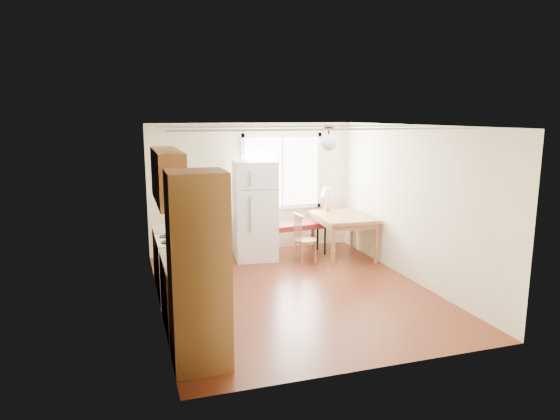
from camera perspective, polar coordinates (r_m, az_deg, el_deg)
name	(u,v)px	position (r m, az deg, el deg)	size (l,w,h in m)	color
room_shell	(294,211)	(7.39, 1.65, -0.09)	(4.60, 5.60, 2.62)	#4D1D0F
kitchen_run	(184,259)	(6.51, -10.95, -5.51)	(0.65, 3.40, 2.20)	brown
window_unit	(282,171)	(9.86, 0.22, 4.43)	(1.64, 0.05, 1.51)	white
pendant_light	(329,142)	(7.90, 5.57, 7.77)	(0.26, 0.26, 0.40)	black
refrigerator	(255,210)	(9.23, -2.88, -0.01)	(0.83, 0.83, 1.83)	white
bench	(294,226)	(9.52, 1.62, -1.89)	(1.39, 0.64, 0.62)	#5D1616
dining_table	(343,221)	(9.42, 7.27, -1.21)	(1.03, 1.34, 0.80)	#926038
chair	(302,235)	(9.03, 2.49, -2.93)	(0.40, 0.39, 0.89)	#926038
table_lamp	(327,194)	(9.63, 5.44, 1.84)	(0.28, 0.28, 0.48)	gold
coffee_maker	(188,254)	(6.00, -10.51, -4.93)	(0.24, 0.28, 0.39)	black
kettle	(178,249)	(6.40, -11.62, -4.39)	(0.12, 0.12, 0.23)	red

